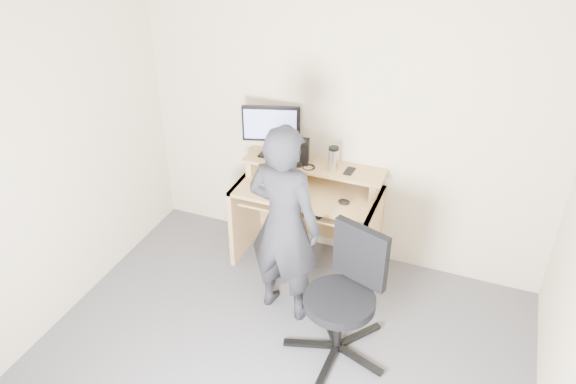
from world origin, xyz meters
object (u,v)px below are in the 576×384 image
Objects in this scene: desk at (310,205)px; person at (284,225)px; monitor at (271,127)px; office_chair at (346,290)px.

desk is 0.74m from person.
desk is at bearing -77.97° from person.
monitor is 0.96m from person.
person reaches higher than desk.
office_chair is 0.60× the size of person.
person is at bearing -78.47° from monitor.
monitor is at bearing 168.98° from desk.
monitor is 1.53m from office_chair.
desk is 0.75m from monitor.
monitor is at bearing -52.48° from person.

